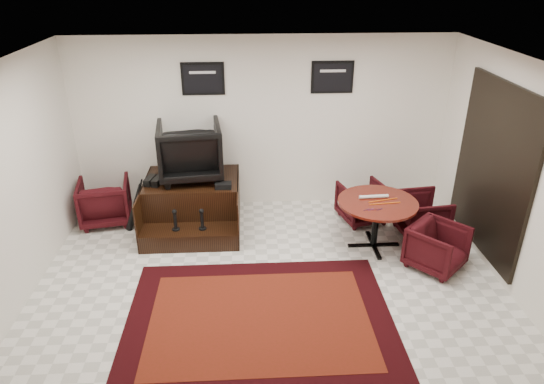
{
  "coord_description": "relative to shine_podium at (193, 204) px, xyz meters",
  "views": [
    {
      "loc": [
        -0.26,
        -5.0,
        3.8
      ],
      "look_at": [
        0.07,
        0.9,
        0.96
      ],
      "focal_mm": 32.0,
      "sensor_mm": 36.0,
      "label": 1
    }
  ],
  "objects": [
    {
      "name": "table_chair_window",
      "position": [
        3.48,
        -0.49,
        0.01
      ],
      "size": [
        0.72,
        0.75,
        0.7
      ],
      "primitive_type": "imported",
      "rotation": [
        0.0,
        0.0,
        1.69
      ],
      "color": "black",
      "rests_on": "ground"
    },
    {
      "name": "room_shell",
      "position": [
        1.52,
        -1.68,
        1.44
      ],
      "size": [
        6.02,
        5.02,
        2.81
      ],
      "color": "white",
      "rests_on": "ground"
    },
    {
      "name": "ground",
      "position": [
        1.12,
        -1.8,
        -0.34
      ],
      "size": [
        6.0,
        6.0,
        0.0
      ],
      "primitive_type": "plane",
      "color": "white",
      "rests_on": "ground"
    },
    {
      "name": "shine_podium",
      "position": [
        0.0,
        0.0,
        0.0
      ],
      "size": [
        1.45,
        1.49,
        0.74
      ],
      "color": "black",
      "rests_on": "ground"
    },
    {
      "name": "area_rug",
      "position": [
        0.96,
        -2.35,
        -0.34
      ],
      "size": [
        3.11,
        2.33,
        0.01
      ],
      "color": "black",
      "rests_on": "ground"
    },
    {
      "name": "table_clutter",
      "position": [
        2.73,
        -0.88,
        0.39
      ],
      "size": [
        0.57,
        0.36,
        0.01
      ],
      "color": "orange",
      "rests_on": "meeting_table"
    },
    {
      "name": "umbrella_hooked",
      "position": [
        -0.87,
        0.04,
        0.06
      ],
      "size": [
        0.3,
        0.11,
        0.81
      ],
      "primitive_type": null,
      "color": "black",
      "rests_on": "ground"
    },
    {
      "name": "meeting_table",
      "position": [
        2.68,
        -0.82,
        0.3
      ],
      "size": [
        1.12,
        1.12,
        0.73
      ],
      "color": "#430F09",
      "rests_on": "ground"
    },
    {
      "name": "armchair_side",
      "position": [
        -1.4,
        0.16,
        0.04
      ],
      "size": [
        0.87,
        0.83,
        0.78
      ],
      "primitive_type": "imported",
      "rotation": [
        0.0,
        0.0,
        3.32
      ],
      "color": "black",
      "rests_on": "ground"
    },
    {
      "name": "table_chair_corner",
      "position": [
        3.38,
        -1.39,
        -0.0
      ],
      "size": [
        0.91,
        0.91,
        0.68
      ],
      "primitive_type": "imported",
      "rotation": [
        0.0,
        0.0,
        0.75
      ],
      "color": "black",
      "rests_on": "ground"
    },
    {
      "name": "shine_chair",
      "position": [
        0.0,
        0.15,
        0.88
      ],
      "size": [
        1.03,
        0.97,
        0.96
      ],
      "primitive_type": "imported",
      "rotation": [
        0.0,
        0.0,
        3.26
      ],
      "color": "black",
      "rests_on": "shine_podium"
    },
    {
      "name": "paper_roll",
      "position": [
        2.65,
        -0.72,
        0.41
      ],
      "size": [
        0.42,
        0.07,
        0.05
      ],
      "primitive_type": "cylinder",
      "rotation": [
        0.0,
        1.57,
        0.06
      ],
      "color": "silver",
      "rests_on": "meeting_table"
    },
    {
      "name": "umbrella_black",
      "position": [
        -0.87,
        -0.14,
        0.06
      ],
      "size": [
        0.3,
        0.11,
        0.81
      ],
      "primitive_type": null,
      "color": "black",
      "rests_on": "ground"
    },
    {
      "name": "table_chair_back",
      "position": [
        2.68,
        -0.02,
        -0.0
      ],
      "size": [
        0.8,
        0.77,
        0.68
      ],
      "primitive_type": "imported",
      "rotation": [
        0.0,
        0.0,
        3.41
      ],
      "color": "black",
      "rests_on": "ground"
    },
    {
      "name": "shoes_pair",
      "position": [
        -0.55,
        -0.07,
        0.45
      ],
      "size": [
        0.28,
        0.32,
        0.1
      ],
      "color": "black",
      "rests_on": "shine_podium"
    },
    {
      "name": "polish_kit",
      "position": [
        0.5,
        -0.28,
        0.44
      ],
      "size": [
        0.24,
        0.17,
        0.08
      ],
      "primitive_type": "cube",
      "rotation": [
        0.0,
        0.0,
        -0.03
      ],
      "color": "black",
      "rests_on": "shine_podium"
    }
  ]
}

